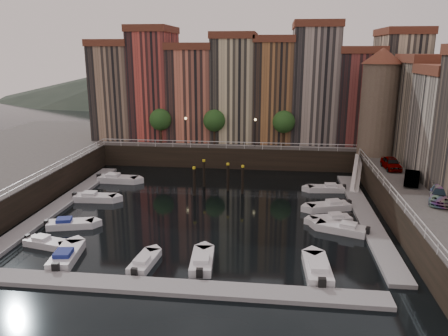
# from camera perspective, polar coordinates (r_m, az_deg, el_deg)

# --- Properties ---
(ground) EXTENTS (200.00, 200.00, 0.00)m
(ground) POSITION_cam_1_polar(r_m,az_deg,el_deg) (47.43, -1.91, -5.14)
(ground) COLOR black
(ground) RESTS_ON ground
(quay_far) EXTENTS (80.00, 20.00, 3.00)m
(quay_far) POSITION_cam_1_polar(r_m,az_deg,el_deg) (71.87, 1.19, 3.12)
(quay_far) COLOR black
(quay_far) RESTS_ON ground
(dock_left) EXTENTS (2.00, 28.00, 0.35)m
(dock_left) POSITION_cam_1_polar(r_m,az_deg,el_deg) (51.38, -20.31, -4.29)
(dock_left) COLOR gray
(dock_left) RESTS_ON ground
(dock_right) EXTENTS (2.00, 28.00, 0.35)m
(dock_right) POSITION_cam_1_polar(r_m,az_deg,el_deg) (46.88, 17.98, -5.92)
(dock_right) COLOR gray
(dock_right) RESTS_ON ground
(dock_near) EXTENTS (30.00, 2.00, 0.35)m
(dock_near) POSITION_cam_1_polar(r_m,az_deg,el_deg) (32.20, -6.62, -15.25)
(dock_near) COLOR gray
(dock_near) RESTS_ON ground
(mountains) EXTENTS (145.00, 100.00, 18.00)m
(mountains) POSITION_cam_1_polar(r_m,az_deg,el_deg) (154.30, 4.98, 11.87)
(mountains) COLOR #2D382D
(mountains) RESTS_ON ground
(far_terrace) EXTENTS (48.70, 10.30, 17.50)m
(far_terrace) POSITION_cam_1_polar(r_m,az_deg,el_deg) (67.79, 3.86, 10.44)
(far_terrace) COLOR #967960
(far_terrace) RESTS_ON quay_far
(corner_tower) EXTENTS (5.20, 5.20, 13.80)m
(corner_tower) POSITION_cam_1_polar(r_m,az_deg,el_deg) (60.27, 19.59, 8.32)
(corner_tower) COLOR #6B5B4C
(corner_tower) RESTS_ON quay_right
(promenade_trees) EXTENTS (21.20, 3.20, 5.20)m
(promenade_trees) POSITION_cam_1_polar(r_m,az_deg,el_deg) (63.48, -0.68, 6.19)
(promenade_trees) COLOR black
(promenade_trees) RESTS_ON quay_far
(street_lamps) EXTENTS (10.36, 0.36, 4.18)m
(street_lamps) POSITION_cam_1_polar(r_m,az_deg,el_deg) (62.57, -0.50, 5.42)
(street_lamps) COLOR black
(street_lamps) RESTS_ON quay_far
(railings) EXTENTS (36.08, 34.04, 0.52)m
(railings) POSITION_cam_1_polar(r_m,az_deg,el_deg) (50.92, -1.13, 0.75)
(railings) COLOR white
(railings) RESTS_ON ground
(gangway) EXTENTS (2.78, 8.32, 3.73)m
(gangway) POSITION_cam_1_polar(r_m,az_deg,el_deg) (56.82, 16.97, -0.35)
(gangway) COLOR white
(gangway) RESTS_ON ground
(mooring_pilings) EXTENTS (5.88, 3.88, 3.78)m
(mooring_pilings) POSITION_cam_1_polar(r_m,az_deg,el_deg) (52.05, -0.90, -1.37)
(mooring_pilings) COLOR black
(mooring_pilings) RESTS_ON ground
(boat_left_0) EXTENTS (4.25, 2.29, 0.95)m
(boat_left_0) POSITION_cam_1_polar(r_m,az_deg,el_deg) (41.29, -22.26, -9.01)
(boat_left_0) COLOR silver
(boat_left_0) RESTS_ON ground
(boat_left_1) EXTENTS (4.64, 2.67, 1.04)m
(boat_left_1) POSITION_cam_1_polar(r_m,az_deg,el_deg) (44.61, -19.53, -6.90)
(boat_left_1) COLOR silver
(boat_left_1) RESTS_ON ground
(boat_left_3) EXTENTS (4.91, 1.98, 1.12)m
(boat_left_3) POSITION_cam_1_polar(r_m,az_deg,el_deg) (51.40, -16.59, -3.72)
(boat_left_3) COLOR silver
(boat_left_3) RESTS_ON ground
(boat_left_4) EXTENTS (5.31, 2.07, 1.21)m
(boat_left_4) POSITION_cam_1_polar(r_m,az_deg,el_deg) (57.84, -13.78, -1.41)
(boat_left_4) COLOR silver
(boat_left_4) RESTS_ON ground
(boat_right_1) EXTENTS (4.87, 3.19, 1.10)m
(boat_right_1) POSITION_cam_1_polar(r_m,az_deg,el_deg) (42.46, 15.26, -7.64)
(boat_right_1) COLOR silver
(boat_right_1) RESTS_ON ground
(boat_right_2) EXTENTS (4.34, 2.58, 0.97)m
(boat_right_2) POSITION_cam_1_polar(r_m,az_deg,el_deg) (44.57, 13.88, -6.50)
(boat_right_2) COLOR silver
(boat_right_2) RESTS_ON ground
(boat_right_3) EXTENTS (4.90, 3.09, 1.10)m
(boat_right_3) POSITION_cam_1_polar(r_m,az_deg,el_deg) (47.91, 13.61, -4.89)
(boat_right_3) COLOR silver
(boat_right_3) RESTS_ON ground
(boat_right_4) EXTENTS (4.56, 2.02, 1.03)m
(boat_right_4) POSITION_cam_1_polar(r_m,az_deg,el_deg) (54.00, 13.28, -2.62)
(boat_right_4) COLOR silver
(boat_right_4) RESTS_ON ground
(boat_near_0) EXTENTS (2.45, 5.09, 1.14)m
(boat_near_0) POSITION_cam_1_polar(r_m,az_deg,el_deg) (38.08, -19.94, -10.73)
(boat_near_0) COLOR silver
(boat_near_0) RESTS_ON ground
(boat_near_1) EXTENTS (1.84, 4.18, 0.95)m
(boat_near_1) POSITION_cam_1_polar(r_m,az_deg,el_deg) (35.61, -10.40, -12.00)
(boat_near_1) COLOR silver
(boat_near_1) RESTS_ON ground
(boat_near_2) EXTENTS (2.06, 4.73, 1.07)m
(boat_near_2) POSITION_cam_1_polar(r_m,az_deg,el_deg) (35.11, -2.89, -12.09)
(boat_near_2) COLOR silver
(boat_near_2) RESTS_ON ground
(boat_near_3) EXTENTS (2.09, 5.19, 1.18)m
(boat_near_3) POSITION_cam_1_polar(r_m,az_deg,el_deg) (34.58, 12.09, -12.81)
(boat_near_3) COLOR silver
(boat_near_3) RESTS_ON ground
(car_a) EXTENTS (1.85, 4.21, 1.41)m
(car_a) POSITION_cam_1_polar(r_m,az_deg,el_deg) (54.03, 20.99, 0.48)
(car_a) COLOR gray
(car_a) RESTS_ON quay_right
(car_b) EXTENTS (2.48, 4.21, 1.31)m
(car_b) POSITION_cam_1_polar(r_m,az_deg,el_deg) (48.85, 23.30, -1.29)
(car_b) COLOR gray
(car_b) RESTS_ON quay_right
(car_c) EXTENTS (3.38, 5.04, 1.35)m
(car_c) POSITION_cam_1_polar(r_m,az_deg,el_deg) (44.22, 26.45, -3.26)
(car_c) COLOR gray
(car_c) RESTS_ON quay_right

